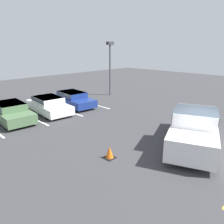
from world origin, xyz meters
TOP-DOWN VIEW (x-y plane):
  - ground_plane at (0.00, 0.00)m, footprint 60.00×60.00m
  - stall_stripe_b at (-2.71, 10.99)m, footprint 0.12×5.28m
  - stall_stripe_c at (-0.05, 10.99)m, footprint 0.12×5.28m
  - stall_stripe_d at (2.60, 10.99)m, footprint 0.12×5.28m
  - pickup_truck at (0.92, 0.84)m, footprint 5.91×3.94m
  - parked_sedan_a at (-3.92, 11.00)m, footprint 2.04×4.43m
  - parked_sedan_b at (-1.25, 10.83)m, footprint 2.14×4.36m
  - parked_sedan_c at (1.15, 11.22)m, footprint 2.10×4.57m
  - light_post at (6.26, 11.99)m, footprint 0.70×0.36m
  - traffic_cone at (-2.93, 2.82)m, footprint 0.47×0.47m

SIDE VIEW (x-z plane):
  - ground_plane at x=0.00m, z-range 0.00..0.00m
  - stall_stripe_b at x=-2.71m, z-range 0.00..0.01m
  - stall_stripe_c at x=-0.05m, z-range 0.00..0.01m
  - stall_stripe_d at x=2.60m, z-range 0.00..0.01m
  - traffic_cone at x=-2.93m, z-range -0.02..0.53m
  - parked_sedan_c at x=1.15m, z-range 0.04..1.21m
  - parked_sedan_b at x=-1.25m, z-range 0.04..1.23m
  - parked_sedan_a at x=-3.92m, z-range 0.04..1.25m
  - pickup_truck at x=0.92m, z-range -0.01..1.87m
  - light_post at x=6.26m, z-range 0.74..5.87m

